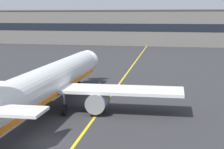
% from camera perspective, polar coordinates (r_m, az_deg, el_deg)
% --- Properties ---
extents(ground_plane, '(400.00, 400.00, 0.00)m').
position_cam_1_polar(ground_plane, '(33.69, -9.78, -10.47)').
color(ground_plane, '#2D2D30').
extents(taxiway_centreline, '(14.56, 179.46, 0.01)m').
position_cam_1_polar(taxiway_centreline, '(61.48, 1.23, -1.33)').
color(taxiway_centreline, yellow).
rests_on(taxiway_centreline, ground).
extents(airliner_foreground, '(32.25, 41.52, 11.65)m').
position_cam_1_polar(airliner_foreground, '(43.87, -10.11, -1.30)').
color(airliner_foreground, white).
rests_on(airliner_foreground, ground).
extents(safety_cone_by_nose_gear, '(0.44, 0.44, 0.55)m').
position_cam_1_polar(safety_cone_by_nose_gear, '(59.82, -1.99, -1.38)').
color(safety_cone_by_nose_gear, orange).
rests_on(safety_cone_by_nose_gear, ground).
extents(terminal_building, '(140.30, 12.40, 13.38)m').
position_cam_1_polar(terminal_building, '(140.58, 6.79, 7.31)').
color(terminal_building, slate).
rests_on(terminal_building, ground).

